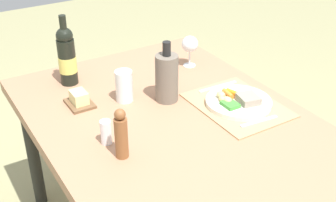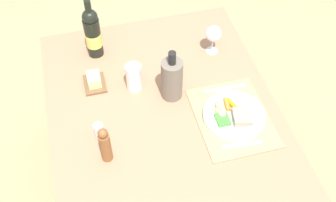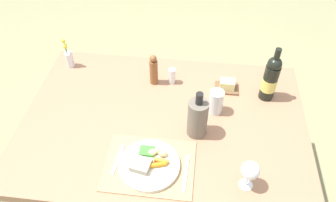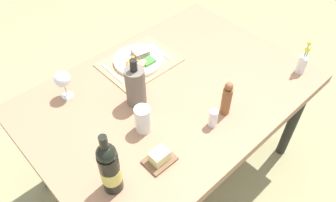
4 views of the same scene
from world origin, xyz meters
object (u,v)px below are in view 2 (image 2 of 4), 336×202
(dinner_plate, at_px, (234,115))
(wine_bottle, at_px, (93,33))
(dining_table, at_px, (169,135))
(pepper_mill, at_px, (105,145))
(knife, at_px, (225,88))
(fork, at_px, (242,145))
(cooler_bottle, at_px, (172,79))
(wine_glass, at_px, (213,34))
(water_tumbler, at_px, (134,78))
(butter_dish, at_px, (94,81))
(salt_shaker, at_px, (99,132))

(dinner_plate, distance_m, wine_bottle, 0.78)
(dining_table, bearing_deg, pepper_mill, 108.17)
(knife, relative_size, pepper_mill, 1.03)
(fork, bearing_deg, dining_table, 61.98)
(cooler_bottle, bearing_deg, wine_glass, -49.49)
(wine_bottle, relative_size, water_tumbler, 2.36)
(butter_dish, bearing_deg, knife, -107.35)
(pepper_mill, bearing_deg, water_tumbler, -27.85)
(knife, distance_m, wine_glass, 0.29)
(dinner_plate, height_order, wine_bottle, wine_bottle)
(wine_glass, bearing_deg, butter_dish, 97.61)
(dining_table, relative_size, cooler_bottle, 5.50)
(wine_bottle, xyz_separation_m, wine_glass, (-0.13, -0.57, -0.02))
(dining_table, height_order, wine_bottle, wine_bottle)
(wine_bottle, xyz_separation_m, salt_shaker, (-0.53, 0.06, -0.09))
(knife, distance_m, wine_bottle, 0.69)
(dinner_plate, relative_size, cooler_bottle, 1.04)
(wine_glass, relative_size, water_tumbler, 1.13)
(dining_table, bearing_deg, dinner_plate, -95.62)
(fork, bearing_deg, dinner_plate, -1.24)
(dining_table, relative_size, salt_shaker, 15.51)
(fork, bearing_deg, wine_bottle, 40.77)
(wine_glass, bearing_deg, salt_shaker, 122.15)
(knife, bearing_deg, dinner_plate, 174.89)
(butter_dish, distance_m, cooler_bottle, 0.38)
(butter_dish, relative_size, pepper_mill, 0.68)
(dinner_plate, relative_size, wine_glass, 1.78)
(knife, height_order, wine_bottle, wine_bottle)
(butter_dish, bearing_deg, salt_shaker, 176.38)
(wine_bottle, distance_m, pepper_mill, 0.63)
(knife, bearing_deg, wine_glass, -3.10)
(butter_dish, bearing_deg, pepper_mill, 179.06)
(knife, bearing_deg, butter_dish, 74.56)
(cooler_bottle, distance_m, salt_shaker, 0.40)
(cooler_bottle, bearing_deg, dinner_plate, -131.19)
(butter_dish, relative_size, salt_shaker, 1.38)
(fork, bearing_deg, knife, -1.56)
(dinner_plate, relative_size, pepper_mill, 1.44)
(wine_bottle, distance_m, water_tumbler, 0.32)
(fork, distance_m, wine_glass, 0.60)
(dining_table, height_order, salt_shaker, salt_shaker)
(knife, bearing_deg, water_tumbler, 75.41)
(pepper_mill, bearing_deg, fork, -98.71)
(cooler_bottle, bearing_deg, fork, -148.79)
(fork, relative_size, wine_bottle, 0.53)
(dinner_plate, bearing_deg, salt_shaker, 86.30)
(knife, bearing_deg, fork, 175.17)
(cooler_bottle, bearing_deg, pepper_mill, 127.63)
(fork, bearing_deg, salt_shaker, 76.93)
(pepper_mill, bearing_deg, wine_glass, -51.07)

